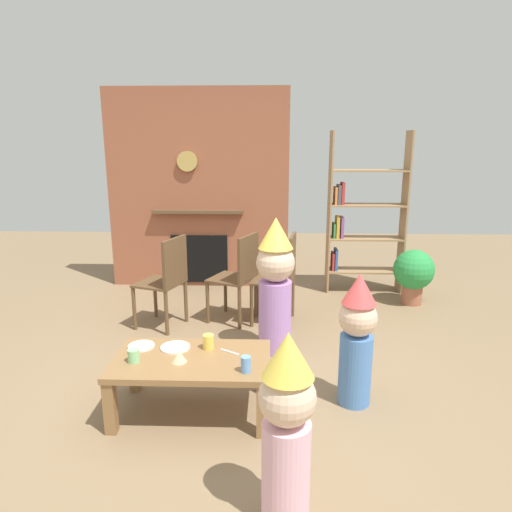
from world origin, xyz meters
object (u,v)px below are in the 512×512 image
birthday_cake_slice (179,356)px  dining_chair_middle (240,273)px  dining_chair_right (282,273)px  child_in_pink (357,336)px  child_by_the_chairs (275,282)px  dining_chair_left (167,277)px  paper_plate_front (175,347)px  potted_plant_tall (414,272)px  child_with_cone_hat (287,424)px  paper_cup_near_right (246,364)px  bookshelf (360,218)px  coffee_table (192,366)px  paper_cup_near_left (208,342)px  paper_cup_center (134,356)px  paper_plate_rear (141,346)px

birthday_cake_slice → dining_chair_middle: bearing=80.4°
birthday_cake_slice → dining_chair_right: size_ratio=0.11×
child_in_pink → dining_chair_middle: child_in_pink is taller
child_by_the_chairs → dining_chair_left: 1.15m
paper_plate_front → potted_plant_tall: 3.05m
birthday_cake_slice → child_with_cone_hat: child_with_cone_hat is taller
paper_cup_near_right → paper_plate_front: size_ratio=0.51×
child_with_cone_hat → child_by_the_chairs: size_ratio=0.82×
bookshelf → potted_plant_tall: (0.53, -0.47, -0.53)m
paper_plate_front → dining_chair_middle: 1.51m
coffee_table → child_in_pink: 1.12m
paper_cup_near_right → child_by_the_chairs: (0.19, 1.13, 0.18)m
dining_chair_left → dining_chair_middle: size_ratio=1.00×
paper_cup_near_left → paper_plate_front: paper_cup_near_left is taller
paper_cup_center → dining_chair_left: 1.51m
paper_cup_near_left → child_with_cone_hat: size_ratio=0.10×
paper_cup_near_right → dining_chair_middle: size_ratio=0.11×
paper_cup_center → paper_plate_front: bearing=43.0°
bookshelf → paper_cup_near_left: bookshelf is taller
birthday_cake_slice → dining_chair_right: 1.80m
bookshelf → child_in_pink: bearing=-100.5°
birthday_cake_slice → child_with_cone_hat: size_ratio=0.10×
paper_cup_center → paper_plate_front: size_ratio=0.42×
paper_cup_near_left → child_by_the_chairs: (0.46, 0.81, 0.18)m
child_in_pink → dining_chair_right: size_ratio=1.04×
bookshelf → paper_cup_center: bookshelf is taller
paper_cup_near_right → paper_cup_center: bearing=171.4°
coffee_table → paper_cup_near_left: paper_cup_near_left is taller
birthday_cake_slice → child_by_the_chairs: child_by_the_chairs is taller
paper_plate_rear → dining_chair_right: bearing=55.3°
dining_chair_left → child_by_the_chairs: bearing=174.3°
child_with_cone_hat → dining_chair_right: 2.49m
paper_cup_near_right → dining_chair_right: (0.26, 1.78, 0.07)m
paper_cup_near_right → child_in_pink: size_ratio=0.11×
paper_cup_near_right → paper_cup_center: size_ratio=1.21×
paper_cup_center → paper_plate_rear: size_ratio=0.47×
paper_plate_front → child_with_cone_hat: 1.27m
paper_cup_near_left → child_in_pink: child_in_pink is taller
paper_cup_near_left → dining_chair_middle: dining_chair_middle is taller
bookshelf → paper_cup_near_left: size_ratio=18.76×
paper_cup_center → paper_plate_rear: paper_cup_center is taller
child_in_pink → dining_chair_middle: size_ratio=1.04×
child_in_pink → paper_plate_front: bearing=-7.3°
child_with_cone_hat → child_in_pink: child_with_cone_hat is taller
paper_plate_rear → dining_chair_right: (1.01, 1.45, 0.11)m
bookshelf → child_by_the_chairs: bearing=-120.6°
potted_plant_tall → bookshelf: bearing=138.6°
coffee_table → child_in_pink: (1.10, 0.15, 0.17)m
paper_cup_near_left → birthday_cake_slice: size_ratio=1.01×
coffee_table → paper_cup_near_left: size_ratio=10.18×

